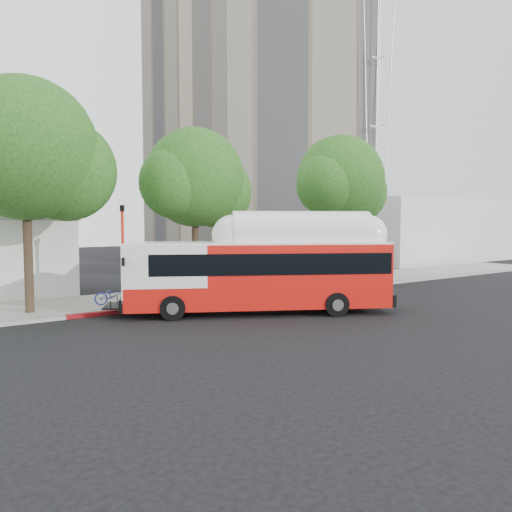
{
  "coord_description": "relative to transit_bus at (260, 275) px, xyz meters",
  "views": [
    {
      "loc": [
        -13.04,
        -16.6,
        3.91
      ],
      "look_at": [
        0.68,
        3.0,
        2.24
      ],
      "focal_mm": 35.0,
      "sensor_mm": 36.0,
      "label": 1
    }
  ],
  "objects": [
    {
      "name": "horizon_block",
      "position": [
        30.86,
        15.54,
        1.37
      ],
      "size": [
        20.0,
        12.0,
        6.0
      ],
      "primitive_type": "cube",
      "color": "silver",
      "rests_on": "ground"
    },
    {
      "name": "street_tree_right",
      "position": [
        10.3,
        5.4,
        4.63
      ],
      "size": [
        6.21,
        5.4,
        9.18
      ],
      "color": "#2D2116",
      "rests_on": "ground"
    },
    {
      "name": "comms_tower",
      "position": [
        26.86,
        17.54,
        18.37
      ],
      "size": [
        2.8,
        2.8,
        40.0
      ],
      "primitive_type": null,
      "color": "silver",
      "rests_on": "ground"
    },
    {
      "name": "signal_pole",
      "position": [
        -4.63,
        3.66,
        0.73
      ],
      "size": [
        0.13,
        0.44,
        4.6
      ],
      "color": "red",
      "rests_on": "ground"
    },
    {
      "name": "ground",
      "position": [
        0.86,
        -0.46,
        -1.63
      ],
      "size": [
        120.0,
        120.0,
        0.0
      ],
      "primitive_type": "plane",
      "color": "black",
      "rests_on": "ground"
    },
    {
      "name": "red_curb_segment",
      "position": [
        -2.14,
        3.44,
        -1.55
      ],
      "size": [
        10.0,
        0.32,
        0.16
      ],
      "primitive_type": "cube",
      "color": "maroon",
      "rests_on": "ground"
    },
    {
      "name": "transit_bus",
      "position": [
        0.0,
        0.0,
        0.0
      ],
      "size": [
        11.36,
        7.29,
        3.48
      ],
      "rotation": [
        0.0,
        0.0,
        -0.49
      ],
      "color": "red",
      "rests_on": "ground"
    },
    {
      "name": "curb_strip",
      "position": [
        0.86,
        3.44,
        -1.55
      ],
      "size": [
        60.0,
        0.3,
        0.15
      ],
      "primitive_type": "cube",
      "color": "gray",
      "rests_on": "ground"
    },
    {
      "name": "apartment_tower",
      "position": [
        18.86,
        27.54,
        15.99
      ],
      "size": [
        18.0,
        18.0,
        37.0
      ],
      "color": "tan",
      "rests_on": "ground"
    },
    {
      "name": "street_tree_mid",
      "position": [
        0.27,
        5.6,
        4.28
      ],
      "size": [
        5.75,
        5.0,
        8.62
      ],
      "color": "#2D2116",
      "rests_on": "ground"
    },
    {
      "name": "street_tree_left",
      "position": [
        -7.66,
        5.1,
        4.98
      ],
      "size": [
        6.67,
        5.8,
        9.74
      ],
      "color": "#2D2116",
      "rests_on": "ground"
    },
    {
      "name": "sidewalk",
      "position": [
        0.86,
        6.04,
        -1.55
      ],
      "size": [
        60.0,
        5.0,
        0.15
      ],
      "primitive_type": "cube",
      "color": "gray",
      "rests_on": "ground"
    }
  ]
}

